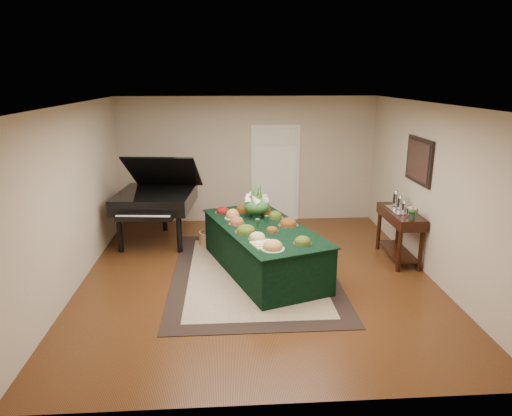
{
  "coord_description": "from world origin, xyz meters",
  "views": [
    {
      "loc": [
        -0.47,
        -6.73,
        3.09
      ],
      "look_at": [
        0.0,
        0.3,
        1.05
      ],
      "focal_mm": 32.0,
      "sensor_mm": 36.0,
      "label": 1
    }
  ],
  "objects": [
    {
      "name": "mahogany_sideboard",
      "position": [
        2.49,
        0.52,
        0.68
      ],
      "size": [
        0.45,
        1.21,
        0.88
      ],
      "color": "black",
      "rests_on": "ground"
    },
    {
      "name": "wicker_basket",
      "position": [
        -0.82,
        1.53,
        0.12
      ],
      "size": [
        0.39,
        0.39,
        0.24
      ],
      "primitive_type": "cylinder",
      "color": "#AD7345",
      "rests_on": "ground"
    },
    {
      "name": "buffet_table",
      "position": [
        0.11,
        0.2,
        0.39
      ],
      "size": [
        2.03,
        2.88,
        0.77
      ],
      "color": "black",
      "rests_on": "ground"
    },
    {
      "name": "ground",
      "position": [
        0.0,
        0.0,
        0.0
      ],
      "size": [
        6.0,
        6.0,
        0.0
      ],
      "primitive_type": "plane",
      "color": "black",
      "rests_on": "ground"
    },
    {
      "name": "floral_centerpiece",
      "position": [
        0.04,
        0.71,
        1.04
      ],
      "size": [
        0.46,
        0.46,
        0.46
      ],
      "color": "#15361F",
      "rests_on": "buffet_table"
    },
    {
      "name": "green_goblets",
      "position": [
        0.09,
        0.13,
        0.86
      ],
      "size": [
        0.24,
        0.25,
        0.18
      ],
      "color": "#15361F",
      "rests_on": "buffet_table"
    },
    {
      "name": "wall_painting",
      "position": [
        2.72,
        0.52,
        1.75
      ],
      "size": [
        0.05,
        0.95,
        0.75
      ],
      "color": "black",
      "rests_on": "ground"
    },
    {
      "name": "pink_bouquet",
      "position": [
        2.49,
        0.05,
        1.03
      ],
      "size": [
        0.18,
        0.18,
        0.22
      ],
      "color": "#15361F",
      "rests_on": "mahogany_sideboard"
    },
    {
      "name": "tea_service",
      "position": [
        2.5,
        0.55,
        1.0
      ],
      "size": [
        0.34,
        0.74,
        0.3
      ],
      "color": "silver",
      "rests_on": "mahogany_sideboard"
    },
    {
      "name": "grand_piano",
      "position": [
        -1.81,
        1.73,
        0.86
      ],
      "size": [
        1.63,
        1.79,
        1.72
      ],
      "color": "black",
      "rests_on": "ground"
    },
    {
      "name": "food_platters",
      "position": [
        0.04,
        0.34,
        0.82
      ],
      "size": [
        1.44,
        2.43,
        0.13
      ],
      "color": "silver",
      "rests_on": "buffet_table"
    },
    {
      "name": "kitchen_doorway",
      "position": [
        0.6,
        2.97,
        1.02
      ],
      "size": [
        1.05,
        0.07,
        2.1
      ],
      "color": "white",
      "rests_on": "ground"
    },
    {
      "name": "area_rug",
      "position": [
        -0.05,
        0.11,
        0.01
      ],
      "size": [
        2.61,
        3.66,
        0.01
      ],
      "color": "black",
      "rests_on": "ground"
    },
    {
      "name": "cutting_board",
      "position": [
        0.04,
        -0.62,
        0.8
      ],
      "size": [
        0.41,
        0.41,
        0.1
      ],
      "color": "tan",
      "rests_on": "buffet_table"
    }
  ]
}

